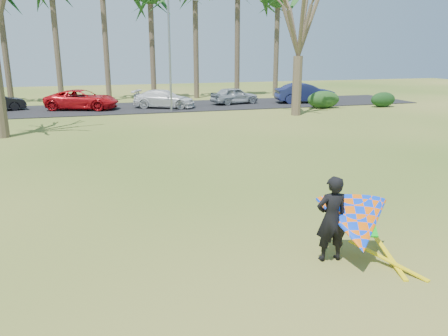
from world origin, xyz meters
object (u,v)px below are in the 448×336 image
object	(u,v)px
car_2	(82,100)
car_4	(234,95)
bare_tree_right	(300,15)
streetlight	(172,49)
car_5	(305,93)
car_3	(164,99)
kite_flyer	(353,224)

from	to	relation	value
car_2	car_4	world-z (taller)	car_2
bare_tree_right	car_2	distance (m)	16.80
bare_tree_right	car_4	xyz separation A→B (m)	(-2.18, 7.06, -5.82)
streetlight	car_5	size ratio (longest dim) A/B	1.62
streetlight	car_3	distance (m)	4.33
car_5	kite_flyer	bearing A→B (deg)	164.62
car_5	car_4	bearing A→B (deg)	90.63
streetlight	car_4	distance (m)	7.43
car_2	kite_flyer	xyz separation A→B (m)	(5.73, -27.10, 0.07)
car_4	car_5	distance (m)	6.03
car_5	car_2	bearing A→B (deg)	97.03
bare_tree_right	car_3	world-z (taller)	bare_tree_right
car_5	streetlight	bearing A→B (deg)	109.91
bare_tree_right	car_4	bearing A→B (deg)	107.20
car_2	kite_flyer	world-z (taller)	kite_flyer
bare_tree_right	car_5	xyz separation A→B (m)	(3.77, 6.13, -5.69)
car_2	car_5	size ratio (longest dim) A/B	1.07
car_5	kite_flyer	world-z (taller)	kite_flyer
car_3	car_5	bearing A→B (deg)	-65.94
car_2	car_5	distance (m)	17.97
bare_tree_right	car_3	distance (m)	11.78
car_2	car_3	world-z (taller)	car_2
streetlight	car_4	xyz separation A→B (m)	(5.66, 3.06, -3.72)
car_2	kite_flyer	distance (m)	27.70
bare_tree_right	kite_flyer	bearing A→B (deg)	-112.72
streetlight	car_3	xyz separation A→B (m)	(-0.32, 2.19, -3.72)
car_2	streetlight	bearing A→B (deg)	-95.82
car_4	car_5	xyz separation A→B (m)	(5.95, -0.93, 0.13)
streetlight	car_3	world-z (taller)	streetlight
kite_flyer	car_2	bearing A→B (deg)	101.94
bare_tree_right	streetlight	distance (m)	9.05
kite_flyer	streetlight	bearing A→B (deg)	88.55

